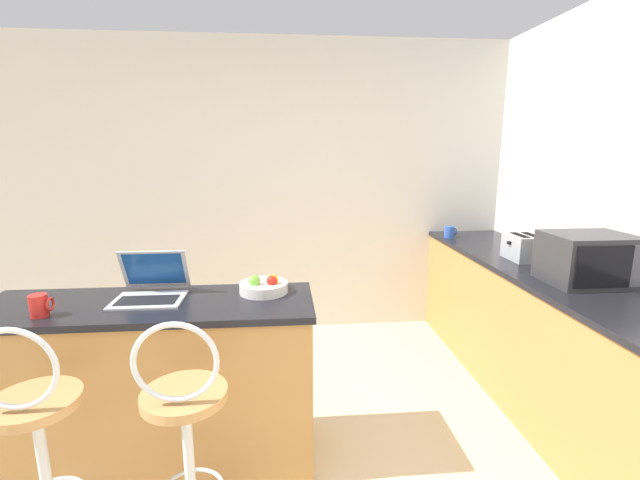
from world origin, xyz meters
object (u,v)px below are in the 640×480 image
mug_blue (450,232)px  toaster (524,247)px  microwave (588,259)px  mug_red (40,305)px  fruit_bowl (264,286)px  bar_stool_far (187,442)px  laptop (151,286)px  bar_stool_near (39,450)px

mug_blue → toaster: bearing=-74.4°
microwave → mug_red: (-2.84, -0.25, -0.09)m
fruit_bowl → bar_stool_far: bearing=-114.8°
laptop → toaster: size_ratio=1.32×
toaster → mug_blue: size_ratio=2.48×
bar_stool_far → microwave: size_ratio=2.33×
bar_stool_far → toaster: size_ratio=4.03×
bar_stool_far → toaster: (2.08, 1.20, 0.49)m
toaster → mug_blue: (-0.22, 0.79, -0.04)m
mug_blue → mug_red: mug_red is taller
laptop → fruit_bowl: bearing=2.0°
mug_red → microwave: bearing=5.1°
mug_red → toaster: bearing=16.1°
bar_stool_far → laptop: bearing=114.3°
bar_stool_far → mug_blue: bar_stool_far is taller
toaster → mug_red: 2.90m
toaster → mug_red: bearing=-163.9°
bar_stool_far → bar_stool_near: bearing=180.0°
mug_red → fruit_bowl: (1.01, 0.25, -0.02)m
bar_stool_far → fruit_bowl: size_ratio=4.06×
bar_stool_near → mug_red: bar_stool_near is taller
bar_stool_near → mug_blue: 3.17m
bar_stool_far → toaster: bearing=30.1°
bar_stool_far → laptop: 0.83m
laptop → fruit_bowl: (0.58, 0.02, -0.03)m
microwave → toaster: bearing=95.5°
mug_blue → mug_red: bearing=-148.2°
mug_blue → fruit_bowl: 2.06m
bar_stool_far → mug_red: bar_stool_far is taller
bar_stool_near → toaster: 2.94m
microwave → mug_red: bearing=-174.9°
microwave → mug_blue: size_ratio=4.29×
mug_red → bar_stool_near: bearing=-69.7°
bar_stool_far → fruit_bowl: bar_stool_far is taller
fruit_bowl → bar_stool_near: bearing=-143.3°
mug_blue → bar_stool_near: bearing=-140.6°
microwave → fruit_bowl: microwave is taller
bar_stool_near → toaster: bearing=24.4°
bar_stool_near → microwave: microwave is taller
bar_stool_near → bar_stool_far: 0.57m
mug_red → fruit_bowl: bearing=13.7°
fruit_bowl → mug_blue: bearing=40.9°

